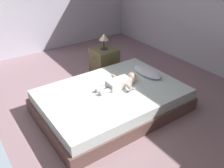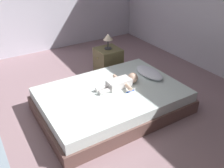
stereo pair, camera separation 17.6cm
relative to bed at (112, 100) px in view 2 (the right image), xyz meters
name	(u,v)px [view 2 (the right image)]	position (x,y,z in m)	size (l,w,h in m)	color
ground_plane	(74,132)	(0.15, -0.69, -0.17)	(8.00, 8.00, 0.00)	gray
bed	(112,100)	(0.00, 0.00, 0.00)	(1.42, 2.06, 0.34)	brown
pillow	(149,73)	(-0.07, 0.73, 0.23)	(0.55, 0.26, 0.11)	white
baby	(121,82)	(-0.03, 0.18, 0.23)	(0.47, 0.67, 0.16)	white
toothbrush	(131,91)	(0.17, 0.21, 0.18)	(0.02, 0.15, 0.02)	blue
nightstand	(108,61)	(-1.09, 0.59, 0.07)	(0.43, 0.46, 0.47)	brown
lamp	(108,38)	(-1.09, 0.59, 0.51)	(0.18, 0.18, 0.28)	#333338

